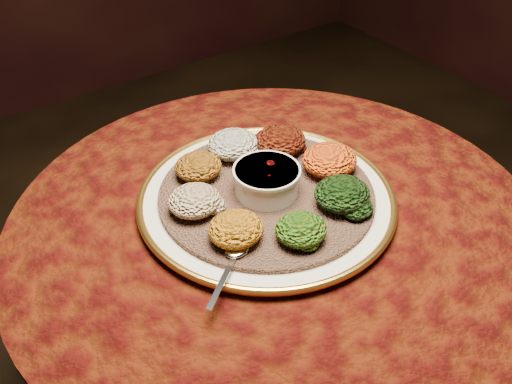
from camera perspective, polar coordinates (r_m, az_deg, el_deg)
table at (r=1.14m, az=1.90°, el=-9.26°), size 0.96×0.96×0.73m
platter at (r=1.04m, az=1.05°, el=-0.66°), size 0.56×0.56×0.02m
injera at (r=1.03m, az=1.05°, el=-0.20°), size 0.48×0.48×0.01m
stew_bowl at (r=1.01m, az=1.08°, el=1.32°), size 0.12×0.12×0.05m
spoon at (r=0.90m, az=-2.14°, el=-6.37°), size 0.12×0.10×0.01m
portion_ayib at (r=1.11m, az=-2.32°, el=4.79°), size 0.10×0.09×0.05m
portion_kitfo at (r=1.12m, az=2.46°, el=5.17°), size 0.10×0.10×0.05m
portion_tikil at (r=1.07m, az=7.37°, el=3.21°), size 0.10×0.10×0.05m
portion_gomen at (r=1.00m, az=8.61°, el=-0.18°), size 0.10×0.09×0.05m
portion_mixveg at (r=0.92m, az=4.51°, el=-3.74°), size 0.09×0.08×0.04m
portion_kik at (r=0.92m, az=-2.03°, el=-3.72°), size 0.09×0.09×0.04m
portion_timatim at (r=0.98m, az=-6.19°, el=-0.87°), size 0.09×0.09×0.04m
portion_shiro at (r=1.06m, az=-5.80°, el=2.55°), size 0.09×0.08×0.04m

